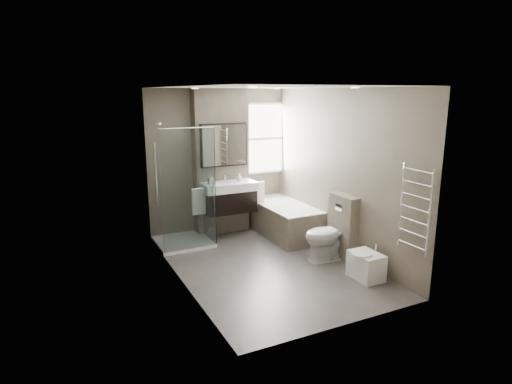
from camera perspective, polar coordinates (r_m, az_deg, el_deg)
room at (r=6.14m, az=1.42°, el=1.59°), size 2.70×3.90×2.70m
vanity_pier at (r=7.73m, az=-4.70°, el=3.96°), size 1.00×0.25×2.60m
vanity at (r=7.52m, az=-3.64°, el=-0.63°), size 0.95×0.47×0.66m
mirror_cabinet at (r=7.53m, az=-4.29°, el=6.26°), size 0.86×0.08×0.76m
towel_left at (r=7.32m, az=-7.63°, el=-1.28°), size 0.24×0.06×0.44m
towel_right at (r=7.73m, az=0.25°, el=-0.37°), size 0.24×0.06×0.44m
shower_enclosure at (r=7.27m, az=-8.86°, el=-3.28°), size 0.90×0.90×2.00m
bathtub at (r=7.75m, az=3.68°, el=-3.48°), size 0.75×1.60×0.57m
window at (r=8.14m, az=0.93°, el=7.13°), size 0.98×0.06×1.33m
toilet at (r=6.68m, az=9.77°, el=-5.62°), size 0.81×0.49×0.81m
cistern_box at (r=6.77m, az=11.51°, el=-4.55°), size 0.19×0.55×1.00m
bidet at (r=6.19m, az=14.43°, el=-9.43°), size 0.40×0.47×0.49m
towel_radiator at (r=5.67m, az=20.44°, el=-2.09°), size 0.03×0.49×1.10m
soap_bottle_a at (r=7.30m, az=-6.03°, el=1.72°), size 0.08×0.08×0.18m
soap_bottle_b at (r=7.58m, az=-2.27°, el=2.02°), size 0.10×0.10×0.13m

